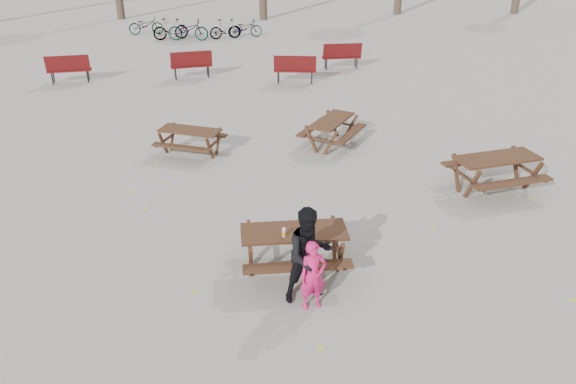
{
  "coord_description": "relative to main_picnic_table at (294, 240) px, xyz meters",
  "views": [
    {
      "loc": [
        -0.93,
        -8.1,
        5.65
      ],
      "look_at": [
        0.0,
        1.0,
        1.0
      ],
      "focal_mm": 35.0,
      "sensor_mm": 36.0,
      "label": 1
    }
  ],
  "objects": [
    {
      "name": "food_tray",
      "position": [
        0.12,
        -0.08,
        0.21
      ],
      "size": [
        0.18,
        0.11,
        0.03
      ],
      "primitive_type": "cube",
      "color": "white",
      "rests_on": "main_picnic_table"
    },
    {
      "name": "child",
      "position": [
        0.18,
        -1.06,
        -0.0
      ],
      "size": [
        0.48,
        0.37,
        1.17
      ],
      "primitive_type": "imported",
      "rotation": [
        0.0,
        0.0,
        0.22
      ],
      "color": "#E01C66",
      "rests_on": "ground"
    },
    {
      "name": "park_bench_row",
      "position": [
        -1.1,
        12.5,
        -0.07
      ],
      "size": [
        11.63,
        2.4,
        1.03
      ],
      "color": "maroon",
      "rests_on": "ground"
    },
    {
      "name": "bread_roll",
      "position": [
        0.12,
        -0.08,
        0.25
      ],
      "size": [
        0.14,
        0.06,
        0.05
      ],
      "primitive_type": "ellipsoid",
      "color": "tan",
      "rests_on": "food_tray"
    },
    {
      "name": "fallen_leaves",
      "position": [
        0.5,
        2.5,
        -0.58
      ],
      "size": [
        11.0,
        11.0,
        0.01
      ],
      "primitive_type": null,
      "color": "yellow",
      "rests_on": "ground"
    },
    {
      "name": "main_picnic_table",
      "position": [
        0.0,
        0.0,
        0.0
      ],
      "size": [
        1.8,
        1.45,
        0.78
      ],
      "color": "#331E12",
      "rests_on": "ground"
    },
    {
      "name": "picnic_table_east",
      "position": [
        4.76,
        2.61,
        -0.19
      ],
      "size": [
        2.1,
        1.82,
        0.8
      ],
      "primitive_type": null,
      "rotation": [
        0.0,
        0.0,
        0.19
      ],
      "color": "#331E12",
      "rests_on": "ground"
    },
    {
      "name": "picnic_table_far",
      "position": [
        1.63,
        5.63,
        -0.24
      ],
      "size": [
        1.99,
        2.08,
        0.7
      ],
      "primitive_type": null,
      "rotation": [
        0.0,
        0.0,
        0.99
      ],
      "color": "#331E12",
      "rests_on": "ground"
    },
    {
      "name": "bicycle_row",
      "position": [
        -2.69,
        19.78,
        -0.12
      ],
      "size": [
        6.58,
        2.53,
        1.0
      ],
      "color": "black",
      "rests_on": "ground"
    },
    {
      "name": "ground",
      "position": [
        0.0,
        0.0,
        -0.59
      ],
      "size": [
        80.0,
        80.0,
        0.0
      ],
      "primitive_type": "plane",
      "color": "gray",
      "rests_on": "ground"
    },
    {
      "name": "soda_bottle",
      "position": [
        -0.19,
        -0.17,
        0.26
      ],
      "size": [
        0.07,
        0.07,
        0.17
      ],
      "color": "silver",
      "rests_on": "main_picnic_table"
    },
    {
      "name": "picnic_table_north",
      "position": [
        -2.04,
        5.36,
        -0.26
      ],
      "size": [
        1.9,
        1.73,
        0.66
      ],
      "primitive_type": null,
      "rotation": [
        0.0,
        0.0,
        -0.39
      ],
      "color": "#331E12",
      "rests_on": "ground"
    },
    {
      "name": "adult",
      "position": [
        0.15,
        -0.83,
        0.23
      ],
      "size": [
        0.94,
        0.82,
        1.63
      ],
      "primitive_type": "imported",
      "rotation": [
        0.0,
        0.0,
        0.3
      ],
      "color": "black",
      "rests_on": "ground"
    }
  ]
}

